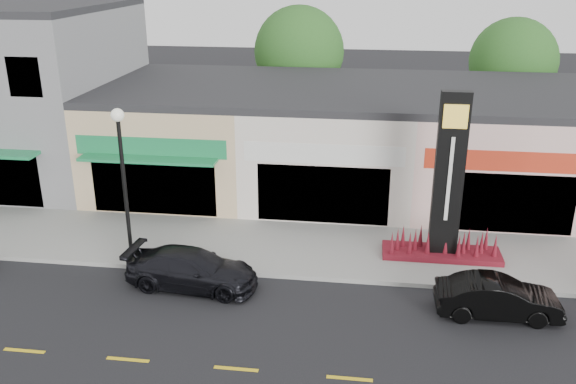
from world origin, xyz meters
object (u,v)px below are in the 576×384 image
pylon_sign (446,201)px  car_black_conv (498,298)px  car_dark_sedan (192,269)px  lamp_west_near (123,171)px

pylon_sign → car_black_conv: 4.15m
pylon_sign → car_dark_sedan: size_ratio=1.37×
pylon_sign → car_black_conv: bearing=-70.0°
pylon_sign → car_black_conv: size_ratio=1.62×
lamp_west_near → car_dark_sedan: lamp_west_near is taller
pylon_sign → car_black_conv: (1.30, -3.57, -1.66)m
lamp_west_near → pylon_sign: (11.00, 1.70, -1.20)m
lamp_west_near → car_black_conv: size_ratio=1.48×
lamp_west_near → car_dark_sedan: bearing=-27.6°
pylon_sign → lamp_west_near: bearing=-171.2°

